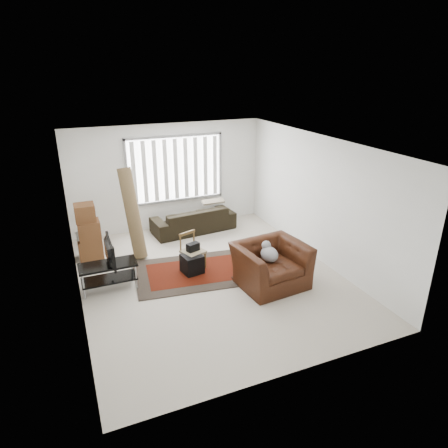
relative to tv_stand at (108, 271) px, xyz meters
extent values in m
plane|color=beige|center=(1.95, -0.32, -0.38)|extent=(6.00, 6.00, 0.00)
cube|color=white|center=(1.95, -0.32, 2.32)|extent=(5.00, 6.00, 0.02)
cube|color=white|center=(1.95, 2.68, 0.97)|extent=(5.00, 0.02, 2.70)
cube|color=white|center=(1.95, -3.32, 0.97)|extent=(5.00, 0.02, 2.70)
cube|color=white|center=(-0.55, -0.32, 0.97)|extent=(0.02, 6.00, 2.70)
cube|color=white|center=(4.45, -0.32, 0.97)|extent=(0.02, 6.00, 2.70)
cube|color=white|center=(2.15, 2.66, 1.17)|extent=(2.40, 0.01, 1.60)
cube|color=gray|center=(2.15, 2.64, 1.17)|extent=(2.52, 0.06, 1.72)
cube|color=white|center=(2.15, 2.60, 1.17)|extent=(2.40, 0.02, 1.55)
cube|color=black|center=(1.73, -0.02, -0.37)|extent=(2.64, 1.93, 0.02)
cube|color=#4A1206|center=(1.73, -0.02, -0.36)|extent=(2.07, 1.36, 0.00)
cube|color=black|center=(0.00, 0.00, 0.13)|extent=(1.07, 0.48, 0.04)
cube|color=black|center=(0.00, 0.00, -0.17)|extent=(1.02, 0.45, 0.03)
cylinder|color=#B2B2B7|center=(-0.48, -0.20, -0.12)|extent=(0.03, 0.03, 0.53)
cylinder|color=#B2B2B7|center=(0.48, -0.20, -0.12)|extent=(0.03, 0.03, 0.53)
cylinder|color=#B2B2B7|center=(-0.48, 0.20, -0.12)|extent=(0.03, 0.03, 0.53)
cylinder|color=#B2B2B7|center=(0.48, 0.20, -0.12)|extent=(0.03, 0.03, 0.53)
imported|color=black|center=(0.00, 0.00, 0.40)|extent=(0.11, 0.86, 0.50)
cube|color=black|center=(1.66, -0.02, -0.17)|extent=(0.45, 0.45, 0.39)
cube|color=brown|center=(-0.19, 1.53, -0.15)|extent=(0.52, 0.47, 0.46)
cube|color=brown|center=(-0.17, 1.50, 0.29)|extent=(0.47, 0.42, 0.42)
cube|color=brown|center=(-0.21, 1.55, 0.68)|extent=(0.42, 0.42, 0.37)
cube|color=silver|center=(-0.20, 1.47, -0.05)|extent=(0.52, 0.22, 0.66)
cylinder|color=brown|center=(0.75, 1.28, 0.62)|extent=(0.49, 0.83, 2.01)
imported|color=black|center=(2.42, 2.13, 0.02)|extent=(2.19, 1.11, 0.82)
cube|color=#847556|center=(1.75, 0.16, 0.01)|extent=(0.54, 0.54, 0.05)
cylinder|color=brown|center=(1.64, -0.07, -0.19)|extent=(0.04, 0.04, 0.39)
cylinder|color=brown|center=(1.98, 0.05, -0.19)|extent=(0.04, 0.04, 0.39)
cylinder|color=brown|center=(1.52, 0.26, -0.19)|extent=(0.04, 0.04, 0.39)
cylinder|color=brown|center=(1.86, 0.39, -0.19)|extent=(0.04, 0.04, 0.39)
cube|color=brown|center=(1.69, 0.33, 0.37)|extent=(0.39, 0.17, 0.06)
cube|color=brown|center=(1.52, 0.27, 0.21)|extent=(0.05, 0.05, 0.39)
cube|color=brown|center=(1.85, 0.40, 0.21)|extent=(0.05, 0.05, 0.39)
cube|color=black|center=(1.75, 0.16, 0.12)|extent=(0.30, 0.23, 0.17)
imported|color=#38180B|center=(2.93, -1.04, 0.10)|extent=(1.40, 1.25, 0.96)
ellipsoid|color=#59595B|center=(2.93, -1.04, 0.24)|extent=(0.30, 0.37, 0.24)
sphere|color=#59595B|center=(2.91, -0.86, 0.38)|extent=(0.18, 0.18, 0.18)
camera|label=1|loc=(-0.57, -7.03, 3.64)|focal=32.00mm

